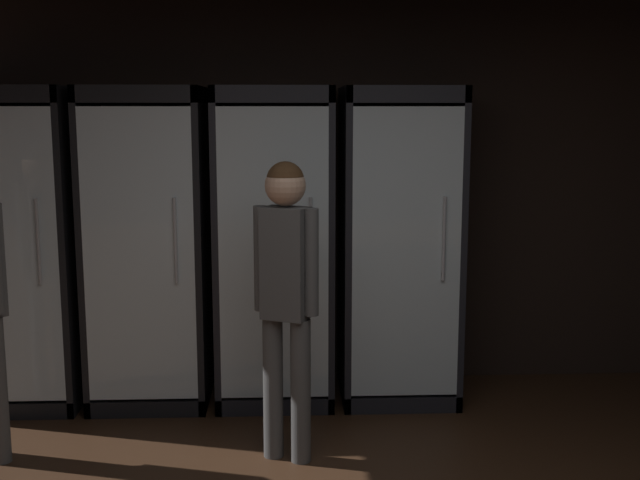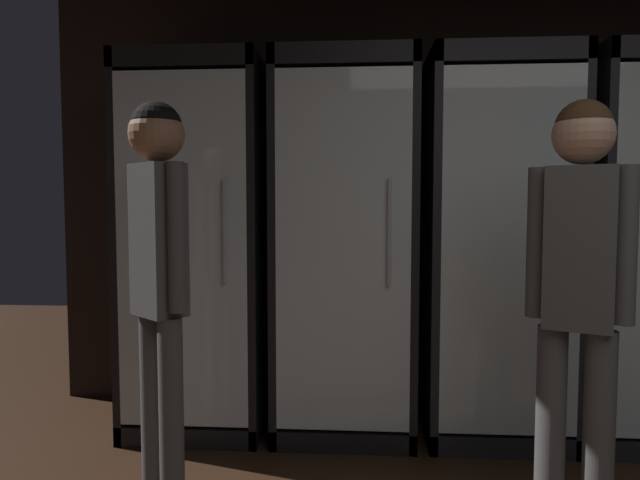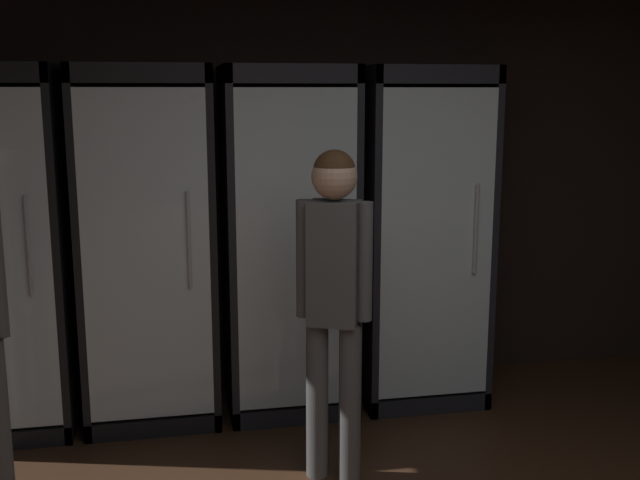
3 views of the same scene
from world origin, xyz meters
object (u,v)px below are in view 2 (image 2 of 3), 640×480
Objects in this scene: cooler_left at (345,250)px; shopper_far at (579,271)px; shopper_near at (159,252)px; cooler_center at (491,251)px; cooler_far_left at (203,250)px.

shopper_far is at bearing -48.67° from cooler_left.
cooler_left reaches higher than shopper_near.
cooler_center is at bearing 31.35° from shopper_near.
cooler_left is at bearing 180.00° from cooler_center.
cooler_left is 1.14m from shopper_near.
cooler_far_left is 1.23× the size of shopper_near.
cooler_far_left is 1.57m from cooler_center.
cooler_left is at bearing 52.22° from shopper_near.
cooler_left is 1.25× the size of shopper_far.
cooler_left is at bearing -0.07° from cooler_far_left.
shopper_near is (-1.48, -0.90, 0.06)m from cooler_center.
shopper_near is (0.08, -0.90, 0.07)m from cooler_far_left.
cooler_far_left is 1.00× the size of cooler_left.
shopper_far is (0.85, -0.97, 0.01)m from cooler_left.
cooler_left is 0.78m from cooler_center.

